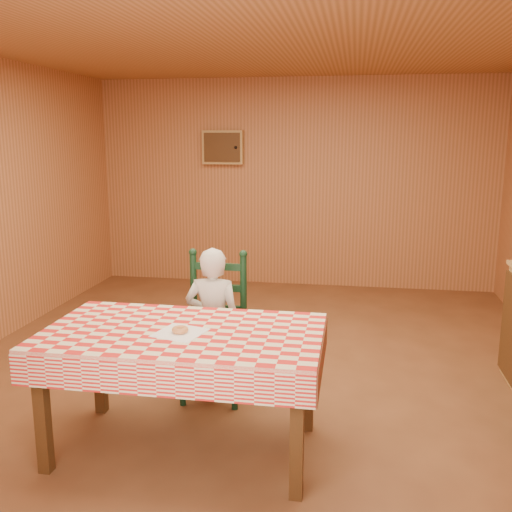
# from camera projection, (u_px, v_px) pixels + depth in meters

# --- Properties ---
(ground) EXTENTS (6.00, 6.00, 0.00)m
(ground) POSITION_uv_depth(u_px,v_px,m) (252.00, 377.00, 4.56)
(ground) COLOR brown
(ground) RESTS_ON ground
(cabin_walls) EXTENTS (5.10, 6.05, 2.65)m
(cabin_walls) POSITION_uv_depth(u_px,v_px,m) (263.00, 144.00, 4.70)
(cabin_walls) COLOR #B36F40
(cabin_walls) RESTS_ON ground
(dining_table) EXTENTS (1.66, 0.96, 0.77)m
(dining_table) POSITION_uv_depth(u_px,v_px,m) (183.00, 343.00, 3.38)
(dining_table) COLOR #4A2C13
(dining_table) RESTS_ON ground
(ladder_chair) EXTENTS (0.44, 0.40, 1.08)m
(ladder_chair) POSITION_uv_depth(u_px,v_px,m) (215.00, 329.00, 4.18)
(ladder_chair) COLOR black
(ladder_chair) RESTS_ON ground
(seated_child) EXTENTS (0.41, 0.27, 1.12)m
(seated_child) POSITION_uv_depth(u_px,v_px,m) (213.00, 324.00, 4.11)
(seated_child) COLOR silver
(seated_child) RESTS_ON ground
(napkin) EXTENTS (0.32, 0.32, 0.00)m
(napkin) POSITION_uv_depth(u_px,v_px,m) (180.00, 333.00, 3.31)
(napkin) COLOR white
(napkin) RESTS_ON dining_table
(donut) EXTENTS (0.12, 0.12, 0.03)m
(donut) POSITION_uv_depth(u_px,v_px,m) (180.00, 330.00, 3.31)
(donut) COLOR #D2874B
(donut) RESTS_ON napkin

